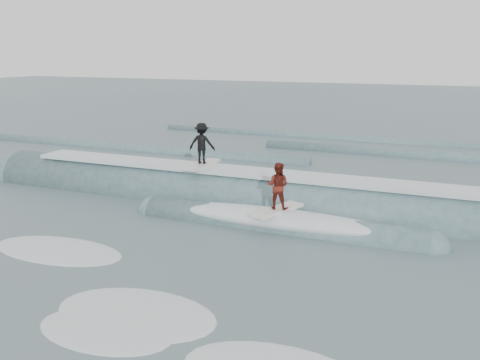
% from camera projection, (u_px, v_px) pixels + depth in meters
% --- Properties ---
extents(ground, '(160.00, 160.00, 0.00)m').
position_uv_depth(ground, '(150.00, 273.00, 13.21)').
color(ground, '#3E525A').
rests_on(ground, ground).
extents(breaking_wave, '(23.62, 3.94, 2.32)m').
position_uv_depth(breaking_wave, '(254.00, 205.00, 18.86)').
color(breaking_wave, '#3B6064').
rests_on(breaking_wave, ground).
extents(surfer_black, '(1.05, 2.01, 1.59)m').
position_uv_depth(surfer_black, '(202.00, 146.00, 19.48)').
color(surfer_black, silver).
rests_on(surfer_black, ground).
extents(surfer_red, '(1.19, 2.07, 1.54)m').
position_uv_depth(surfer_red, '(278.00, 190.00, 16.29)').
color(surfer_red, silver).
rests_on(surfer_red, ground).
extents(whitewater, '(10.73, 5.39, 0.10)m').
position_uv_depth(whitewater, '(123.00, 302.00, 11.72)').
color(whitewater, white).
rests_on(whitewater, ground).
extents(far_swells, '(40.42, 8.65, 0.80)m').
position_uv_depth(far_swells, '(314.00, 151.00, 29.24)').
color(far_swells, '#3B6064').
rests_on(far_swells, ground).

